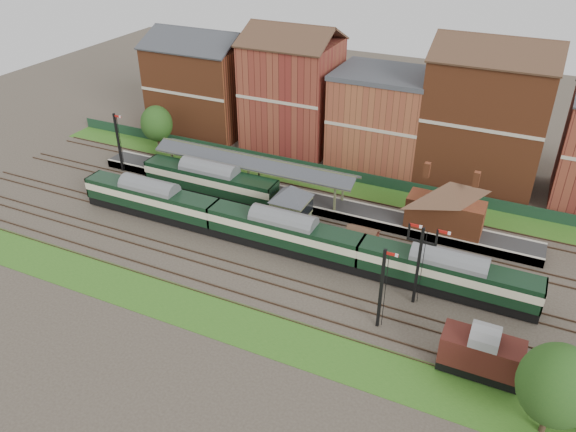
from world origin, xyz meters
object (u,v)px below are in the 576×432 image
at_px(signal_box, 291,209).
at_px(dmu_train, 283,232).
at_px(semaphore_bracket, 419,261).
at_px(platform_railcar, 210,181).
at_px(goods_van_a, 481,353).

distance_m(signal_box, dmu_train, 3.44).
height_order(signal_box, semaphore_bracket, semaphore_bracket).
bearing_deg(signal_box, platform_railcar, 165.12).
xyz_separation_m(signal_box, semaphore_bracket, (15.04, -5.75, 1.44)).
bearing_deg(goods_van_a, signal_box, 150.57).
distance_m(signal_box, semaphore_bracket, 16.16).
height_order(semaphore_bracket, platform_railcar, semaphore_bracket).
distance_m(dmu_train, goods_van_a, 22.94).
distance_m(semaphore_bracket, platform_railcar, 28.81).
relative_size(dmu_train, platform_railcar, 2.90).
bearing_deg(semaphore_bracket, platform_railcar, 161.74).
bearing_deg(dmu_train, goods_van_a, -23.10).
height_order(signal_box, platform_railcar, signal_box).
bearing_deg(goods_van_a, dmu_train, 156.90).
xyz_separation_m(dmu_train, platform_railcar, (-12.85, 6.50, 0.07)).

